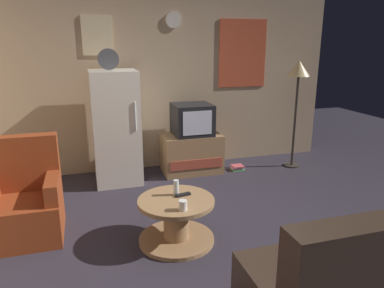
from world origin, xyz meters
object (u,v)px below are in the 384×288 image
object	(u,v)px
tv_stand	(191,153)
crt_tv	(192,119)
book_stack	(237,168)
coffee_table	(176,220)
remote_control	(183,195)
couch	(378,281)
standing_lamp	(298,77)
mug_ceramic_white	(183,205)
wine_glass	(176,188)
fridge	(116,127)
armchair	(25,202)

from	to	relation	value
tv_stand	crt_tv	xyz separation A→B (m)	(0.01, -0.00, 0.50)
book_stack	crt_tv	bearing A→B (deg)	168.58
coffee_table	book_stack	size ratio (longest dim) A/B	3.67
remote_control	couch	world-z (taller)	couch
standing_lamp	mug_ceramic_white	distance (m)	3.04
coffee_table	couch	distance (m)	1.73
wine_glass	remote_control	world-z (taller)	wine_glass
mug_ceramic_white	coffee_table	bearing A→B (deg)	90.53
fridge	remote_control	size ratio (longest dim) A/B	11.80
standing_lamp	armchair	distance (m)	3.92
standing_lamp	remote_control	size ratio (longest dim) A/B	10.60
crt_tv	standing_lamp	bearing A→B (deg)	-7.50
crt_tv	armchair	world-z (taller)	crt_tv
coffee_table	standing_lamp	bearing A→B (deg)	35.66
wine_glass	couch	world-z (taller)	couch
coffee_table	remote_control	xyz separation A→B (m)	(0.08, 0.06, 0.23)
standing_lamp	wine_glass	size ratio (longest dim) A/B	10.60
tv_stand	book_stack	size ratio (longest dim) A/B	4.28
coffee_table	wine_glass	xyz separation A→B (m)	(0.03, 0.10, 0.29)
armchair	fridge	bearing A→B (deg)	49.74
fridge	couch	distance (m)	3.47
fridge	standing_lamp	xyz separation A→B (m)	(2.62, -0.14, 0.60)
coffee_table	mug_ceramic_white	size ratio (longest dim) A/B	8.00
mug_ceramic_white	couch	xyz separation A→B (m)	(1.03, -1.15, -0.17)
tv_stand	wine_glass	size ratio (longest dim) A/B	5.60
crt_tv	standing_lamp	world-z (taller)	standing_lamp
wine_glass	couch	xyz separation A→B (m)	(1.00, -1.48, -0.20)
crt_tv	armchair	size ratio (longest dim) A/B	0.56
crt_tv	standing_lamp	distance (m)	1.66
coffee_table	wine_glass	bearing A→B (deg)	74.58
crt_tv	armchair	xyz separation A→B (m)	(-2.09, -1.26, -0.45)
mug_ceramic_white	book_stack	xyz separation A→B (m)	(1.37, 1.92, -0.44)
couch	book_stack	world-z (taller)	couch
standing_lamp	mug_ceramic_white	world-z (taller)	standing_lamp
remote_control	mug_ceramic_white	bearing A→B (deg)	-116.27
armchair	couch	distance (m)	3.10
coffee_table	armchair	xyz separation A→B (m)	(-1.38, 0.56, 0.12)
crt_tv	remote_control	world-z (taller)	crt_tv
standing_lamp	remote_control	bearing A→B (deg)	-144.32
crt_tv	tv_stand	bearing A→B (deg)	175.82
remote_control	couch	bearing A→B (deg)	-67.63
wine_glass	crt_tv	bearing A→B (deg)	68.45
couch	fridge	bearing A→B (deg)	114.02
crt_tv	remote_control	bearing A→B (deg)	-109.50
couch	book_stack	distance (m)	3.10
fridge	book_stack	size ratio (longest dim) A/B	9.03
coffee_table	couch	xyz separation A→B (m)	(1.03, -1.39, 0.10)
crt_tv	armchair	bearing A→B (deg)	-148.88
coffee_table	wine_glass	distance (m)	0.31
coffee_table	fridge	bearing A→B (deg)	101.93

